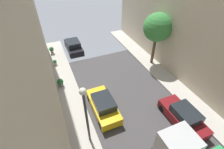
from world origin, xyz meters
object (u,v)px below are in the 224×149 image
at_px(potted_plant_2, 60,82).
at_px(lamp_post, 85,109).
at_px(parked_car_left_3, 74,46).
at_px(potted_plant_1, 52,50).
at_px(parked_car_left_2, 103,105).
at_px(parked_car_right_2, 183,117).
at_px(street_tree_1, 157,28).
at_px(potted_plant_0, 55,62).

distance_m(potted_plant_2, lamp_post, 7.39).
bearing_deg(parked_car_left_3, potted_plant_2, -113.44).
bearing_deg(potted_plant_2, potted_plant_1, 89.64).
bearing_deg(potted_plant_1, parked_car_left_2, -76.15).
bearing_deg(parked_car_right_2, parked_car_left_3, 110.20).
bearing_deg(potted_plant_1, street_tree_1, -32.34).
height_order(parked_car_left_3, potted_plant_0, parked_car_left_3).
bearing_deg(parked_car_right_2, potted_plant_1, 118.75).
height_order(parked_car_left_3, potted_plant_2, parked_car_left_3).
distance_m(street_tree_1, potted_plant_1, 13.28).
distance_m(parked_car_left_2, parked_car_left_3, 11.08).
bearing_deg(lamp_post, potted_plant_0, 94.77).
distance_m(street_tree_1, potted_plant_2, 11.47).
height_order(parked_car_right_2, potted_plant_2, parked_car_right_2).
xyz_separation_m(potted_plant_0, potted_plant_1, (-0.00, 2.77, 0.18)).
bearing_deg(parked_car_right_2, potted_plant_0, 123.96).
xyz_separation_m(parked_car_left_3, potted_plant_0, (-2.80, -2.50, -0.20)).
relative_size(street_tree_1, potted_plant_1, 6.32).
bearing_deg(parked_car_left_2, parked_car_left_3, 90.00).
relative_size(parked_car_right_2, street_tree_1, 0.71).
xyz_separation_m(parked_car_right_2, lamp_post, (-7.30, 1.40, 2.84)).
height_order(street_tree_1, potted_plant_1, street_tree_1).
bearing_deg(street_tree_1, potted_plant_0, 159.44).
bearing_deg(lamp_post, parked_car_left_2, 49.10).
xyz_separation_m(parked_car_left_3, lamp_post, (-1.90, -13.28, 2.84)).
bearing_deg(potted_plant_0, street_tree_1, -20.56).
relative_size(potted_plant_0, potted_plant_1, 0.72).
xyz_separation_m(parked_car_left_2, potted_plant_2, (-2.84, 4.53, -0.09)).
height_order(parked_car_left_2, parked_car_left_3, same).
bearing_deg(potted_plant_1, parked_car_left_3, -5.60).
relative_size(parked_car_right_2, potted_plant_2, 4.72).
bearing_deg(parked_car_left_2, lamp_post, -130.90).
height_order(parked_car_left_2, potted_plant_1, parked_car_left_2).
distance_m(potted_plant_0, potted_plant_2, 4.06).
bearing_deg(lamp_post, parked_car_left_3, 81.86).
xyz_separation_m(parked_car_left_2, lamp_post, (-1.90, -2.19, 2.84)).
xyz_separation_m(parked_car_left_2, street_tree_1, (7.94, 4.56, 3.80)).
relative_size(parked_car_right_2, potted_plant_0, 6.19).
relative_size(potted_plant_0, lamp_post, 0.13).
height_order(street_tree_1, potted_plant_2, street_tree_1).
bearing_deg(parked_car_left_3, potted_plant_1, 174.40).
xyz_separation_m(parked_car_left_3, parked_car_right_2, (5.40, -14.67, 0.00)).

